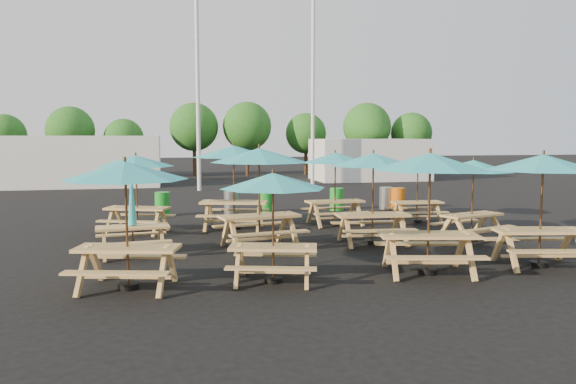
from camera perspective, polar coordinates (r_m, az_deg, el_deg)
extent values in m
plane|color=black|center=(15.55, 1.15, -4.57)|extent=(120.00, 120.00, 0.00)
cube|color=tan|center=(10.59, -16.00, -5.51)|extent=(1.95, 1.13, 0.06)
cube|color=tan|center=(10.03, -17.13, -7.89)|extent=(1.84, 0.68, 0.04)
cube|color=tan|center=(11.27, -14.91, -6.33)|extent=(1.84, 0.68, 0.04)
cylinder|color=black|center=(10.74, -15.89, -9.19)|extent=(0.37, 0.37, 0.10)
cylinder|color=brown|center=(10.51, -16.06, -3.27)|extent=(0.04, 0.04, 2.34)
cone|color=teal|center=(10.41, -16.21, 2.11)|extent=(2.71, 2.71, 0.33)
cube|color=tan|center=(13.48, -15.51, -3.46)|extent=(1.71, 0.82, 0.05)
cube|color=tan|center=(12.93, -15.33, -5.03)|extent=(1.66, 0.42, 0.04)
cube|color=tan|center=(14.11, -15.62, -4.15)|extent=(1.66, 0.42, 0.04)
cylinder|color=black|center=(13.59, -15.44, -6.08)|extent=(0.33, 0.33, 0.09)
cylinder|color=brown|center=(13.42, -15.56, -1.88)|extent=(0.04, 0.04, 2.10)
cone|color=teal|center=(13.38, -15.60, -0.33)|extent=(0.20, 0.20, 1.37)
cube|color=tan|center=(16.56, -15.08, -1.60)|extent=(1.89, 1.24, 0.06)
cube|color=tan|center=(16.01, -15.95, -2.90)|extent=(1.74, 0.83, 0.04)
cube|color=tan|center=(17.19, -14.22, -2.28)|extent=(1.74, 0.83, 0.04)
cylinder|color=black|center=(16.65, -15.02, -3.91)|extent=(0.35, 0.35, 0.10)
cylinder|color=brown|center=(16.51, -15.11, -0.22)|extent=(0.04, 0.04, 2.25)
cone|color=teal|center=(16.45, -15.20, 3.07)|extent=(2.75, 2.75, 0.31)
cube|color=tan|center=(10.66, -1.52, -5.63)|extent=(1.76, 1.04, 0.05)
cube|color=tan|center=(10.12, -1.77, -7.78)|extent=(1.65, 0.64, 0.04)
cube|color=tan|center=(11.30, -1.29, -6.35)|extent=(1.65, 0.64, 0.04)
cylinder|color=black|center=(10.80, -1.51, -8.92)|extent=(0.33, 0.33, 0.09)
cylinder|color=brown|center=(10.59, -1.53, -3.64)|extent=(0.04, 0.04, 2.11)
cone|color=teal|center=(10.48, -1.54, 1.16)|extent=(2.46, 2.46, 0.29)
cube|color=tan|center=(13.87, -2.92, -2.46)|extent=(2.07, 1.12, 0.07)
cube|color=tan|center=(13.25, -1.85, -4.22)|extent=(1.98, 0.64, 0.04)
cube|color=tan|center=(14.58, -3.89, -3.32)|extent=(1.98, 0.64, 0.04)
cylinder|color=black|center=(13.99, -2.91, -5.51)|extent=(0.39, 0.39, 0.11)
cylinder|color=brown|center=(13.81, -2.93, -0.63)|extent=(0.05, 0.05, 2.50)
cone|color=teal|center=(13.73, -2.96, 3.75)|extent=(2.80, 2.80, 0.35)
cube|color=tan|center=(16.80, -5.51, -1.03)|extent=(2.10, 1.24, 0.07)
cube|color=tan|center=(16.13, -5.86, -2.46)|extent=(1.98, 0.76, 0.04)
cube|color=tan|center=(17.55, -5.16, -1.79)|extent=(1.98, 0.76, 0.04)
cylinder|color=black|center=(16.90, -5.48, -3.58)|extent=(0.39, 0.39, 0.11)
cylinder|color=brown|center=(16.75, -5.52, 0.49)|extent=(0.05, 0.05, 2.52)
cone|color=teal|center=(16.69, -5.55, 4.13)|extent=(2.94, 2.94, 0.35)
cube|color=tan|center=(11.64, 14.07, -4.26)|extent=(2.04, 1.13, 0.06)
cube|color=tan|center=(11.02, 14.93, -6.48)|extent=(1.94, 0.66, 0.04)
cube|color=tan|center=(12.37, 13.23, -5.12)|extent=(1.94, 0.66, 0.04)
cylinder|color=black|center=(11.78, 13.98, -7.81)|extent=(0.39, 0.39, 0.11)
cylinder|color=brown|center=(11.57, 14.12, -2.12)|extent=(0.05, 0.05, 2.47)
cone|color=teal|center=(11.48, 14.24, 3.04)|extent=(2.79, 2.79, 0.34)
cube|color=tan|center=(14.57, 8.59, -2.30)|extent=(1.89, 0.83, 0.06)
cube|color=tan|center=(13.97, 9.39, -3.89)|extent=(1.86, 0.36, 0.04)
cube|color=tan|center=(15.25, 7.82, -3.07)|extent=(1.86, 0.36, 0.04)
cylinder|color=black|center=(14.68, 8.54, -5.05)|extent=(0.37, 0.37, 0.10)
cylinder|color=brown|center=(14.51, 8.61, -0.66)|extent=(0.05, 0.05, 2.36)
cone|color=teal|center=(14.44, 8.67, 3.28)|extent=(2.38, 2.38, 0.33)
cube|color=tan|center=(17.64, 4.79, -0.96)|extent=(1.84, 0.84, 0.06)
cube|color=tan|center=(17.07, 5.60, -2.16)|extent=(1.80, 0.40, 0.04)
cube|color=tan|center=(18.28, 4.03, -1.63)|extent=(1.80, 0.40, 0.04)
cylinder|color=black|center=(17.73, 4.77, -3.16)|extent=(0.36, 0.36, 0.10)
cylinder|color=brown|center=(17.60, 4.80, 0.36)|extent=(0.04, 0.04, 2.28)
cone|color=teal|center=(17.53, 4.83, 3.50)|extent=(2.36, 2.36, 0.32)
cube|color=tan|center=(13.06, 24.24, -3.60)|extent=(1.99, 1.07, 0.06)
cube|color=tan|center=(12.50, 25.56, -5.46)|extent=(1.90, 0.60, 0.04)
cube|color=tan|center=(13.73, 22.94, -4.40)|extent=(1.90, 0.60, 0.04)
cylinder|color=black|center=(13.19, 24.12, -6.70)|extent=(0.38, 0.38, 0.10)
cylinder|color=brown|center=(13.00, 24.32, -1.72)|extent=(0.05, 0.05, 2.41)
cone|color=teal|center=(12.92, 24.51, 2.76)|extent=(2.69, 2.69, 0.34)
cube|color=tan|center=(15.61, 18.18, -2.23)|extent=(1.82, 1.14, 0.06)
cube|color=tan|center=(15.24, 19.87, -3.51)|extent=(1.69, 0.73, 0.04)
cube|color=tan|center=(16.07, 16.51, -2.94)|extent=(1.69, 0.73, 0.04)
cylinder|color=black|center=(15.71, 18.11, -4.58)|extent=(0.34, 0.34, 0.09)
cylinder|color=brown|center=(15.56, 18.22, -0.82)|extent=(0.04, 0.04, 2.17)
cone|color=teal|center=(15.49, 18.33, 2.55)|extent=(2.60, 2.60, 0.30)
cube|color=tan|center=(18.51, 12.98, -1.02)|extent=(1.62, 0.70, 0.05)
cube|color=tan|center=(18.01, 13.66, -2.04)|extent=(1.60, 0.30, 0.04)
cube|color=tan|center=(19.08, 12.31, -1.59)|extent=(1.60, 0.30, 0.04)
cylinder|color=black|center=(18.59, 12.94, -2.89)|extent=(0.32, 0.32, 0.09)
cylinder|color=brown|center=(18.48, 13.01, 0.10)|extent=(0.04, 0.04, 2.03)
cone|color=teal|center=(18.42, 13.07, 2.75)|extent=(2.04, 2.04, 0.28)
cylinder|color=#198E24|center=(20.00, -12.64, -1.21)|extent=(0.52, 0.52, 0.84)
cylinder|color=gray|center=(19.91, -5.78, -1.13)|extent=(0.52, 0.52, 0.84)
cylinder|color=#198E24|center=(20.13, -2.21, -1.03)|extent=(0.52, 0.52, 0.84)
cylinder|color=#198E24|center=(21.10, 4.97, -0.74)|extent=(0.52, 0.52, 0.84)
cylinder|color=gray|center=(21.74, 9.93, -0.61)|extent=(0.52, 0.52, 0.84)
cylinder|color=#C65A0B|center=(21.54, 11.11, -0.69)|extent=(0.52, 0.52, 0.84)
cylinder|color=silver|center=(29.12, -9.18, 11.98)|extent=(0.20, 0.20, 12.00)
cylinder|color=silver|center=(32.08, 2.55, 11.46)|extent=(0.20, 0.20, 12.00)
cube|color=silver|center=(33.24, -19.80, 2.99)|extent=(8.00, 4.00, 2.80)
cube|color=silver|center=(36.16, 8.25, 3.29)|extent=(7.00, 4.00, 2.60)
cylinder|color=#382314|center=(41.57, -26.74, 2.58)|extent=(0.24, 0.24, 1.92)
sphere|color=#1E5919|center=(41.53, -26.86, 5.17)|extent=(2.80, 2.80, 2.80)
cylinder|color=#382314|center=(39.35, -21.14, 2.82)|extent=(0.24, 0.24, 2.14)
sphere|color=#1E5919|center=(39.31, -21.25, 5.87)|extent=(3.11, 3.11, 3.11)
cylinder|color=#382314|center=(38.71, -16.28, 2.67)|extent=(0.24, 0.24, 1.78)
sphere|color=#1E5919|center=(38.67, -16.35, 5.25)|extent=(2.59, 2.59, 2.59)
cylinder|color=#382314|center=(39.69, -9.48, 3.27)|extent=(0.24, 0.24, 2.31)
sphere|color=#1E5919|center=(39.66, -9.53, 6.54)|extent=(3.36, 3.36, 3.36)
cylinder|color=#382314|center=(39.56, -4.15, 3.35)|extent=(0.24, 0.24, 2.35)
sphere|color=#1E5919|center=(39.54, -4.17, 6.68)|extent=(3.41, 3.41, 3.41)
cylinder|color=#382314|center=(40.79, 1.81, 3.21)|extent=(0.24, 0.24, 2.02)
sphere|color=#1E5919|center=(40.75, 1.82, 5.98)|extent=(2.94, 2.94, 2.94)
cylinder|color=#382314|center=(40.24, 7.98, 3.34)|extent=(0.24, 0.24, 2.32)
sphere|color=#1E5919|center=(40.21, 8.03, 6.57)|extent=(3.38, 3.38, 3.38)
cylinder|color=#382314|center=(41.55, 12.38, 3.13)|extent=(0.24, 0.24, 2.03)
sphere|color=#1E5919|center=(41.51, 12.44, 5.87)|extent=(2.95, 2.95, 2.95)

